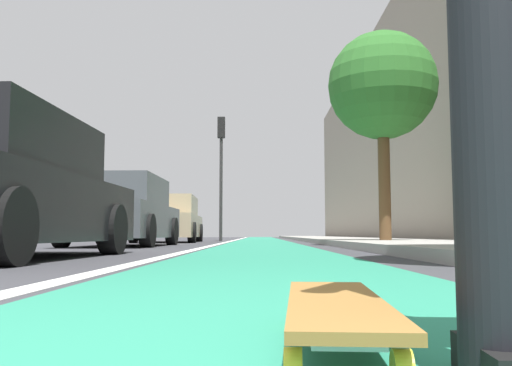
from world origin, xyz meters
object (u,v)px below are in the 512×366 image
object	(u,v)px
skateboard	(335,309)
traffic_light	(221,156)
parked_car_far	(169,220)
street_tree_mid	(382,87)
parked_car_mid	(123,213)

from	to	relation	value
skateboard	traffic_light	world-z (taller)	traffic_light
skateboard	traffic_light	size ratio (longest dim) A/B	0.18
parked_car_far	skateboard	bearing A→B (deg)	-169.59
traffic_light	street_tree_mid	xyz separation A→B (m)	(-8.95, -4.20, 0.29)
skateboard	parked_car_far	world-z (taller)	parked_car_far
parked_car_mid	street_tree_mid	world-z (taller)	street_tree_mid
traffic_light	street_tree_mid	bearing A→B (deg)	-154.82
traffic_light	street_tree_mid	size ratio (longest dim) A/B	0.99
skateboard	parked_car_mid	bearing A→B (deg)	16.08
parked_car_far	street_tree_mid	world-z (taller)	street_tree_mid
parked_car_mid	parked_car_far	distance (m)	5.98
street_tree_mid	parked_car_mid	bearing A→B (deg)	92.14
parked_car_mid	skateboard	bearing A→B (deg)	-163.92
parked_car_far	parked_car_mid	bearing A→B (deg)	179.73
parked_car_mid	street_tree_mid	size ratio (longest dim) A/B	0.91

